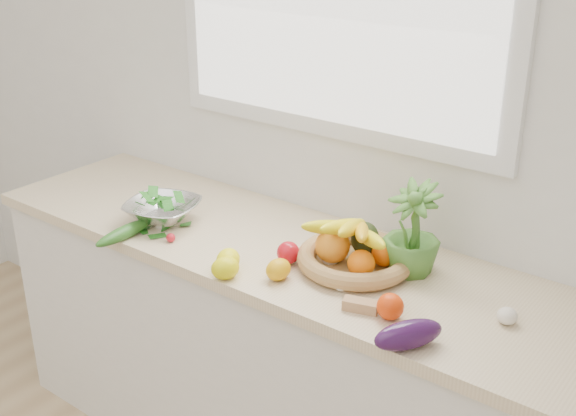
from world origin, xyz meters
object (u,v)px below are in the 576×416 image
Objects in this scene: apple at (288,253)px; cucumber at (125,232)px; eggplant at (408,335)px; fruit_basket at (355,252)px; potted_herb at (412,231)px; colander_with_spinach at (162,206)px.

cucumber is at bearing -160.47° from apple.
fruit_basket reaches higher than eggplant.
cucumber is at bearing -156.48° from potted_herb.
eggplant is 0.76× the size of cucumber.
colander_with_spinach is at bearing -169.49° from fruit_basket.
potted_herb reaches higher than apple.
eggplant is 0.44× the size of fruit_basket.
apple is 0.38× the size of eggplant.
colander_with_spinach reaches higher than apple.
colander_with_spinach reaches higher than cucumber.
apple is 0.23× the size of potted_herb.
potted_herb is (0.86, 0.38, 0.11)m from cucumber.
fruit_basket is at bearing 30.41° from apple.
cucumber is (-0.54, -0.19, -0.01)m from apple.
apple reaches higher than cucumber.
colander_with_spinach is at bearing -177.05° from apple.
eggplant is at bearing -19.21° from apple.
cucumber is 0.81× the size of colander_with_spinach.
colander_with_spinach is (-0.53, -0.03, 0.03)m from apple.
colander_with_spinach is at bearing 171.66° from eggplant.
fruit_basket is (-0.34, 0.28, 0.01)m from eggplant.
apple is 0.57m from cucumber.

